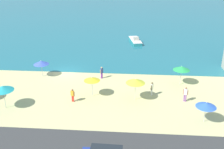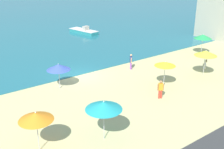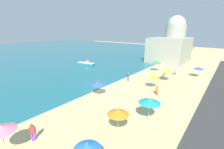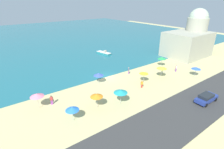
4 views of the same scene
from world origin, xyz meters
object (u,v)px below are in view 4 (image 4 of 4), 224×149
object	(u,v)px
skiff_nearshore	(104,53)
beach_umbrella_2	(99,74)
beach_umbrella_6	(37,95)
bather_2	(51,99)
beach_umbrella_5	(144,73)
bather_3	(142,84)
harbor_fortress	(190,39)
beach_umbrella_7	(72,109)
bather_0	(176,68)
beach_umbrella_4	(162,58)
beach_umbrella_8	(162,68)
parked_car_0	(206,98)
bather_1	(129,70)
beach_umbrella_0	(97,95)
beach_umbrella_1	(121,91)
bather_4	(162,70)
beach_umbrella_3	(196,68)

from	to	relation	value
skiff_nearshore	beach_umbrella_2	bearing A→B (deg)	-126.95
beach_umbrella_6	bather_2	bearing A→B (deg)	-4.84
beach_umbrella_5	bather_2	xyz separation A→B (m)	(-18.15, 3.11, -1.20)
bather_3	harbor_fortress	xyz separation A→B (m)	(27.63, 7.15, 4.02)
beach_umbrella_2	beach_umbrella_7	distance (m)	12.52
beach_umbrella_5	bather_0	distance (m)	10.66
beach_umbrella_4	beach_umbrella_5	size ratio (longest dim) A/B	1.06
beach_umbrella_2	skiff_nearshore	size ratio (longest dim) A/B	0.41
beach_umbrella_8	skiff_nearshore	distance (m)	22.66
beach_umbrella_5	beach_umbrella_7	distance (m)	17.38
bather_2	parked_car_0	xyz separation A→B (m)	(21.06, -14.77, -0.13)
beach_umbrella_2	bather_1	bearing A→B (deg)	-0.67
bather_0	bather_1	distance (m)	11.56
beach_umbrella_5	beach_umbrella_7	xyz separation A→B (m)	(-17.15, -2.85, -0.15)
beach_umbrella_0	beach_umbrella_6	bearing A→B (deg)	144.00
bather_2	bather_1	bearing A→B (deg)	6.35
bather_2	beach_umbrella_8	bearing A→B (deg)	-8.98
bather_0	harbor_fortress	distance (m)	16.71
bather_1	beach_umbrella_7	bearing A→B (deg)	-155.54
beach_umbrella_6	beach_umbrella_1	bearing A→B (deg)	-31.00
beach_umbrella_8	beach_umbrella_0	bearing A→B (deg)	-174.81
beach_umbrella_1	bather_0	distance (m)	19.82
beach_umbrella_0	beach_umbrella_2	bearing A→B (deg)	55.65
beach_umbrella_5	bather_0	bearing A→B (deg)	-2.68
beach_umbrella_5	bather_4	xyz separation A→B (m)	(6.92, 0.72, -1.21)
bather_4	parked_car_0	world-z (taller)	bather_4
beach_umbrella_7	skiff_nearshore	xyz separation A→B (m)	(22.12, 24.88, -1.62)
beach_umbrella_0	harbor_fortress	distance (m)	39.21
beach_umbrella_1	beach_umbrella_7	distance (m)	8.22
beach_umbrella_2	harbor_fortress	size ratio (longest dim) A/B	0.17
beach_umbrella_2	beach_umbrella_5	bearing A→B (deg)	-34.74
beach_umbrella_3	beach_umbrella_5	distance (m)	12.69
beach_umbrella_2	bather_0	bearing A→B (deg)	-17.62
beach_umbrella_8	parked_car_0	xyz separation A→B (m)	(-2.06, -11.12, -1.52)
beach_umbrella_4	bather_1	distance (m)	10.33
beach_umbrella_6	beach_umbrella_4	bearing A→B (deg)	1.37
beach_umbrella_4	harbor_fortress	bearing A→B (deg)	6.19
parked_car_0	harbor_fortress	xyz separation A→B (m)	(22.72, 17.30, 4.08)
beach_umbrella_2	beach_umbrella_6	world-z (taller)	beach_umbrella_6
bather_0	bather_1	bearing A→B (deg)	150.52
bather_2	beach_umbrella_1	bearing A→B (deg)	-35.55
beach_umbrella_3	parked_car_0	size ratio (longest dim) A/B	0.49
beach_umbrella_0	beach_umbrella_1	xyz separation A→B (m)	(3.75, -1.31, 0.07)
beach_umbrella_2	beach_umbrella_5	size ratio (longest dim) A/B	0.95
beach_umbrella_4	bather_2	world-z (taller)	beach_umbrella_4
beach_umbrella_6	beach_umbrella_8	xyz separation A→B (m)	(25.14, -3.82, -0.01)
beach_umbrella_7	bather_0	size ratio (longest dim) A/B	1.29
beach_umbrella_1	beach_umbrella_7	size ratio (longest dim) A/B	1.15
bather_4	harbor_fortress	distance (m)	19.75
bather_1	parked_car_0	distance (m)	17.02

